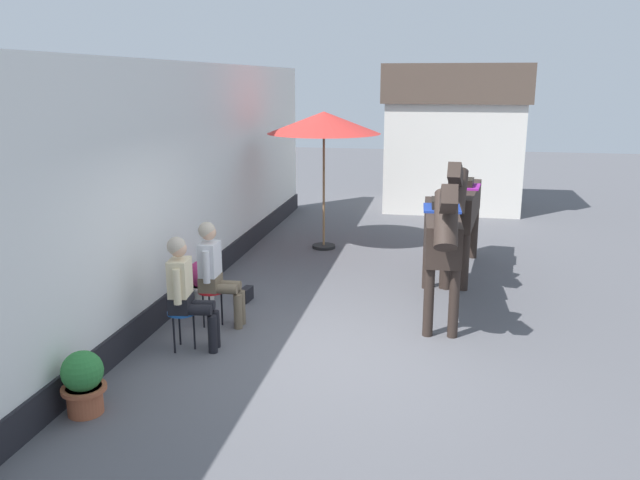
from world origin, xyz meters
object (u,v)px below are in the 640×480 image
Objects in this scene: seated_visitor_near at (186,288)px; flower_planter_far at (202,281)px; saddled_horse_far at (462,206)px; satchel_bag at (246,294)px; seated_visitor_far at (215,268)px; flower_planter_near at (83,381)px; cafe_parasol at (324,124)px; saddled_horse_near at (442,232)px.

seated_visitor_near is 1.69m from flower_planter_far.
saddled_horse_far is 3.80m from satchel_bag.
seated_visitor_near is 0.82m from seated_visitor_far.
saddled_horse_far reaches higher than flower_planter_far.
seated_visitor_near is 2.17× the size of flower_planter_far.
seated_visitor_far is at bearing -57.25° from flower_planter_far.
flower_planter_near is at bearing -89.57° from flower_planter_far.
cafe_parasol is (1.15, 3.44, 2.03)m from flower_planter_far.
satchel_bag is at bearing -179.59° from saddled_horse_near.
seated_visitor_near is at bearing -130.69° from saddled_horse_far.
flower_planter_far reaches higher than satchel_bag.
seated_visitor_near is at bearing -98.23° from cafe_parasol.
cafe_parasol is (-2.52, 1.25, 1.20)m from saddled_horse_far.
flower_planter_far is (-0.02, 3.22, 0.00)m from flower_planter_near.
saddled_horse_far is at bearing 30.90° from flower_planter_far.
saddled_horse_near is (2.87, 1.00, 0.38)m from seated_visitor_far.
flower_planter_near reaches higher than satchel_bag.
saddled_horse_far is at bearing 128.80° from satchel_bag.
flower_planter_near and flower_planter_far have the same top height.
seated_visitor_near is 5.32m from cafe_parasol.
saddled_horse_near is at bearing 4.10° from flower_planter_far.
cafe_parasol is at bearing 176.29° from satchel_bag.
saddled_horse_near is 2.96m from satchel_bag.
cafe_parasol reaches higher than flower_planter_near.
seated_visitor_near is 1.93m from satchel_bag.
cafe_parasol reaches higher than seated_visitor_near.
seated_visitor_far is 0.46× the size of saddled_horse_near.
flower_planter_far is at bearing -149.10° from saddled_horse_far.
seated_visitor_far is 4.54m from cafe_parasol.
seated_visitor_near reaches higher than satchel_bag.
seated_visitor_near is at bearing -75.00° from flower_planter_far.
saddled_horse_near is at bearing 46.10° from flower_planter_near.
seated_visitor_far reaches higher than flower_planter_far.
cafe_parasol reaches higher than saddled_horse_near.
seated_visitor_far is 2.54m from flower_planter_near.
satchel_bag is at bearing -147.31° from saddled_horse_far.
seated_visitor_near is at bearing 76.34° from flower_planter_near.
saddled_horse_near is 4.07m from cafe_parasol.
seated_visitor_near is 4.96× the size of satchel_bag.
saddled_horse_far is 4.68× the size of flower_planter_far.
flower_planter_near is (-3.33, -3.46, -0.82)m from saddled_horse_near.
flower_planter_near is at bearing -100.66° from seated_visitor_far.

